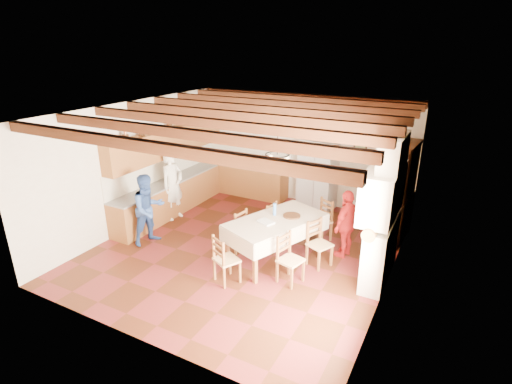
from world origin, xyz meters
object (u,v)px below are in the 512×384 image
chair_right_far (320,244)px  chair_left_near (235,229)px  person_man (173,185)px  chair_right_near (291,259)px  person_woman_blue (149,209)px  chair_left_far (265,221)px  refrigerator (319,173)px  chair_end_near (227,259)px  chair_end_far (320,220)px  hutch (398,192)px  microwave (274,165)px  dining_table (276,223)px  person_woman_red (347,224)px

chair_right_far → chair_left_near: bearing=122.4°
chair_left_near → person_man: 2.39m
chair_right_near → person_woman_blue: bearing=104.3°
chair_left_far → chair_right_near: size_ratio=1.00×
refrigerator → person_man: refrigerator is taller
chair_end_near → chair_right_far: bearing=-107.0°
refrigerator → chair_end_far: 2.08m
hutch → person_woman_blue: bearing=-144.3°
chair_end_near → microwave: bearing=-48.7°
person_man → chair_end_near: bearing=-117.2°
chair_right_far → chair_right_near: bearing=-173.2°
dining_table → hutch: bearing=47.0°
person_woman_blue → person_woman_red: 4.29m
person_woman_blue → chair_right_far: bearing=-61.2°
chair_left_far → person_man: 2.66m
chair_left_far → chair_end_near: (0.12, -1.82, 0.00)m
refrigerator → person_woman_blue: bearing=-117.4°
refrigerator → chair_end_near: 4.37m
chair_end_near → person_woman_red: size_ratio=0.65×
refrigerator → person_woman_red: bearing=-51.3°
refrigerator → person_man: bearing=-133.2°
dining_table → person_man: 3.25m
person_woman_blue → person_woman_red: (4.03, 1.46, -0.07)m
person_woman_red → microwave: person_woman_red is taller
refrigerator → chair_right_near: 3.91m
person_woman_blue → person_woman_red: person_woman_blue is taller
chair_right_near → person_woman_blue: person_woman_blue is taller
chair_right_near → chair_right_far: same height
person_woman_red → chair_left_far: bearing=-69.9°
chair_left_near → hutch: bearing=136.7°
microwave → refrigerator: bearing=-10.1°
person_man → chair_right_near: bearing=-102.2°
chair_right_near → chair_right_far: size_ratio=1.00×
chair_right_near → chair_left_near: bearing=83.5°
chair_left_near → chair_right_near: same height
chair_end_far → person_man: 3.78m
chair_left_far → microwave: microwave is taller
dining_table → chair_right_near: 0.97m
chair_end_far → chair_right_near: bearing=-59.2°
chair_right_far → person_woman_blue: 3.79m
dining_table → chair_end_far: bearing=66.8°
chair_end_far → microwave: 2.75m
person_man → person_woman_red: person_man is taller
chair_right_near → chair_end_near: (-1.06, -0.54, 0.00)m
person_man → chair_left_far: bearing=-83.8°
refrigerator → hutch: bearing=-17.3°
chair_end_far → person_man: (-3.71, -0.59, 0.41)m
chair_left_near → chair_right_far: size_ratio=1.00×
refrigerator → chair_right_far: (1.10, -2.97, -0.46)m
chair_left_near → chair_end_near: size_ratio=1.00×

